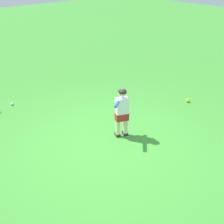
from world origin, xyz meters
TOP-DOWN VIEW (x-y plane):
  - ground_plane at (0.00, 0.00)m, footprint 40.00×40.00m
  - child_batter at (0.44, 0.04)m, footprint 0.54×0.44m
  - play_ball_far_right at (2.89, 0.04)m, footprint 0.10×0.10m
  - play_ball_far_left at (-0.62, 3.01)m, footprint 0.07×0.07m

SIDE VIEW (x-z plane):
  - ground_plane at x=0.00m, z-range 0.00..0.00m
  - play_ball_far_left at x=-0.62m, z-range 0.00..0.07m
  - play_ball_far_right at x=2.89m, z-range 0.00..0.10m
  - child_batter at x=0.44m, z-range 0.11..1.19m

